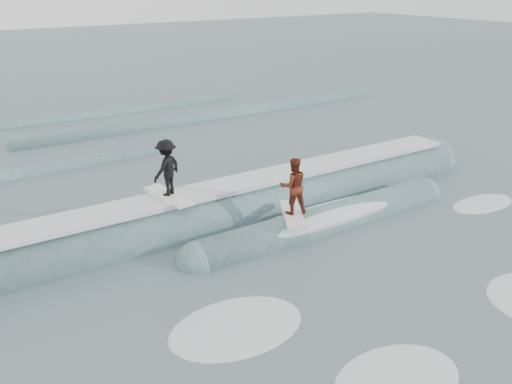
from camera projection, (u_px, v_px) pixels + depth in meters
ground at (374, 297)px, 13.79m from camera, size 160.00×160.00×0.00m
breaking_wave at (256, 215)px, 18.34m from camera, size 20.71×3.85×2.14m
surfer_black at (167, 170)px, 16.51m from camera, size 1.24×2.04×1.76m
surfer_red at (293, 189)px, 16.54m from camera, size 1.47×2.01×1.79m
whitewater at (418, 307)px, 13.35m from camera, size 17.88×6.60×0.10m
far_swells at (95, 139)px, 27.05m from camera, size 38.41×8.65×0.80m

